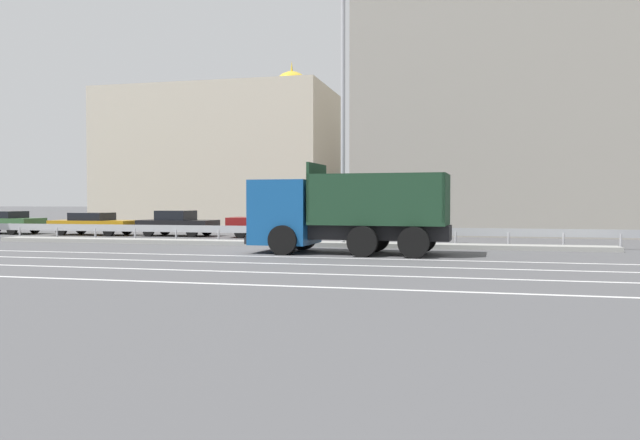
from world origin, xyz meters
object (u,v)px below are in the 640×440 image
church_tower (292,149)px  street_lamp_1 (342,107)px  dump_truck (323,217)px  parked_car_0 (4,222)px  parked_car_2 (178,223)px  median_road_sign (292,214)px  parked_car_3 (269,222)px  parked_car_1 (94,223)px

church_tower → street_lamp_1: bearing=-69.6°
dump_truck → street_lamp_1: 5.44m
parked_car_0 → parked_car_2: size_ratio=1.12×
dump_truck → church_tower: 31.73m
dump_truck → street_lamp_1: street_lamp_1 is taller
parked_car_2 → parked_car_0: bearing=-87.4°
median_road_sign → parked_car_3: size_ratio=0.59×
dump_truck → parked_car_3: bearing=31.9°
dump_truck → street_lamp_1: bearing=1.4°
street_lamp_1 → dump_truck: bearing=-91.0°
parked_car_1 → parked_car_2: parked_car_2 is taller
median_road_sign → church_tower: church_tower is taller
median_road_sign → parked_car_2: bearing=145.4°
street_lamp_1 → parked_car_1: size_ratio=2.24×
dump_truck → church_tower: church_tower is taller
median_road_sign → parked_car_0: 19.56m
median_road_sign → street_lamp_1: size_ratio=0.24×
dump_truck → street_lamp_1: size_ratio=0.68×
parked_car_0 → parked_car_1: size_ratio=0.98×
median_road_sign → parked_car_0: bearing=164.1°
dump_truck → parked_car_0: size_ratio=1.56×
parked_car_3 → church_tower: size_ratio=0.31×
street_lamp_1 → parked_car_0: (-20.96, 5.46, -5.06)m
street_lamp_1 → parked_car_3: 8.98m
median_road_sign → street_lamp_1: (2.16, -0.11, 4.41)m
parked_car_3 → church_tower: church_tower is taller
parked_car_1 → church_tower: bearing=166.7°
parked_car_1 → parked_car_2: (4.91, 0.25, 0.04)m
dump_truck → parked_car_0: dump_truck is taller
parked_car_1 → parked_car_2: 4.92m
dump_truck → church_tower: bearing=20.7°
street_lamp_1 → parked_car_1: street_lamp_1 is taller
street_lamp_1 → parked_car_3: (-4.99, 5.58, -4.97)m
parked_car_2 → parked_car_3: size_ratio=0.98×
parked_car_0 → dump_truck: bearing=-108.7°
dump_truck → parked_car_3: dump_truck is taller
parked_car_2 → church_tower: bearing=-179.3°
parked_car_2 → street_lamp_1: bearing=62.6°
street_lamp_1 → parked_car_2: street_lamp_1 is taller
parked_car_0 → church_tower: bearing=-24.0°
parked_car_3 → parked_car_2: bearing=84.3°
median_road_sign → parked_car_0: size_ratio=0.54×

